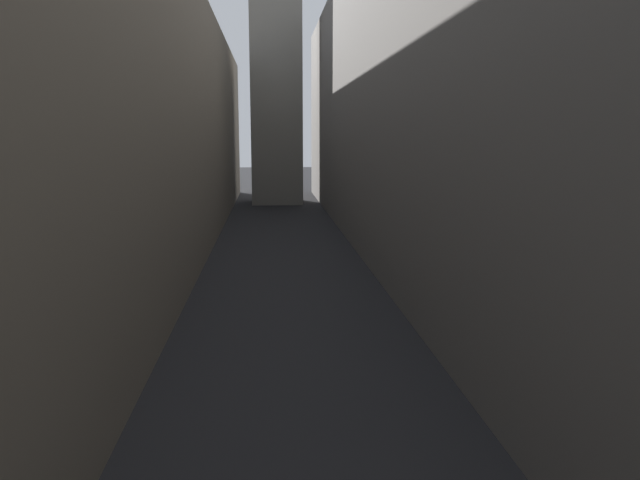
{
  "coord_description": "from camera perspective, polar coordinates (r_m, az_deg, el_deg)",
  "views": [
    {
      "loc": [
        -1.02,
        8.32,
        8.73
      ],
      "look_at": [
        0.0,
        20.76,
        6.61
      ],
      "focal_mm": 34.71,
      "sensor_mm": 36.0,
      "label": 1
    }
  ],
  "objects": [
    {
      "name": "ground_plane",
      "position": [
        40.65,
        -3.14,
        -2.77
      ],
      "size": [
        264.0,
        264.0,
        0.0
      ],
      "primitive_type": "plane",
      "color": "#232326"
    },
    {
      "name": "building_block_right",
      "position": [
        43.96,
        13.81,
        13.07
      ],
      "size": [
        14.3,
        108.0,
        23.13
      ],
      "primitive_type": "cube",
      "color": "slate",
      "rests_on": "ground"
    },
    {
      "name": "building_block_left",
      "position": [
        42.88,
        -18.51,
        10.12
      ],
      "size": [
        11.09,
        108.0,
        18.9
      ],
      "primitive_type": "cube",
      "color": "#756B5B",
      "rests_on": "ground"
    }
  ]
}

